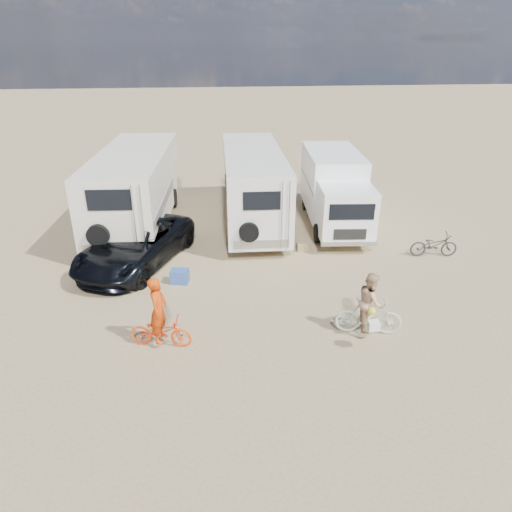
{
  "coord_description": "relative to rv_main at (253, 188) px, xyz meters",
  "views": [
    {
      "loc": [
        -1.89,
        -11.55,
        7.35
      ],
      "look_at": [
        -0.44,
        1.27,
        1.3
      ],
      "focal_mm": 32.73,
      "sensor_mm": 36.0,
      "label": 1
    }
  ],
  "objects": [
    {
      "name": "rv_main",
      "position": [
        0.0,
        0.0,
        0.0
      ],
      "size": [
        2.61,
        7.96,
        3.13
      ],
      "primitive_type": null,
      "rotation": [
        0.0,
        0.0,
        -0.03
      ],
      "color": "white",
      "rests_on": "ground"
    },
    {
      "name": "dark_suv",
      "position": [
        -4.57,
        -3.61,
        -0.83
      ],
      "size": [
        4.41,
        5.88,
        1.48
      ],
      "primitive_type": "imported",
      "rotation": [
        0.0,
        0.0,
        -0.42
      ],
      "color": "black",
      "rests_on": "ground"
    },
    {
      "name": "bike_woman",
      "position": [
        2.19,
        -8.74,
        -1.03
      ],
      "size": [
        1.86,
        0.88,
        1.08
      ],
      "primitive_type": "imported",
      "rotation": [
        0.0,
        0.0,
        1.36
      ],
      "color": "#B0B89F",
      "rests_on": "ground"
    },
    {
      "name": "ground",
      "position": [
        -0.15,
        -7.48,
        -1.57
      ],
      "size": [
        140.0,
        140.0,
        0.0
      ],
      "primitive_type": "plane",
      "color": "tan",
      "rests_on": "ground"
    },
    {
      "name": "cooler",
      "position": [
        -3.0,
        -5.22,
        -1.34
      ],
      "size": [
        0.64,
        0.52,
        0.46
      ],
      "primitive_type": "cube",
      "rotation": [
        0.0,
        0.0,
        -0.18
      ],
      "color": "#304D97",
      "rests_on": "ground"
    },
    {
      "name": "bike_parked",
      "position": [
        6.23,
        -4.19,
        -1.12
      ],
      "size": [
        1.77,
        0.78,
        0.9
      ],
      "primitive_type": "imported",
      "rotation": [
        0.0,
        0.0,
        1.47
      ],
      "color": "#252725",
      "rests_on": "ground"
    },
    {
      "name": "rv_left",
      "position": [
        -4.92,
        0.15,
        0.02
      ],
      "size": [
        3.22,
        8.34,
        3.17
      ],
      "primitive_type": null,
      "rotation": [
        0.0,
        0.0,
        -0.07
      ],
      "color": "beige",
      "rests_on": "ground"
    },
    {
      "name": "crate",
      "position": [
        1.54,
        -3.12,
        -1.41
      ],
      "size": [
        0.42,
        0.42,
        0.32
      ],
      "primitive_type": "cube",
      "rotation": [
        0.0,
        0.0,
        -0.05
      ],
      "color": "olive",
      "rests_on": "ground"
    },
    {
      "name": "rider_woman",
      "position": [
        2.19,
        -8.74,
        -0.74
      ],
      "size": [
        0.78,
        0.92,
        1.65
      ],
      "primitive_type": "imported",
      "rotation": [
        0.0,
        0.0,
        1.36
      ],
      "color": "tan",
      "rests_on": "ground"
    },
    {
      "name": "box_truck",
      "position": [
        3.41,
        -0.59,
        -0.09
      ],
      "size": [
        2.73,
        6.63,
        2.96
      ],
      "primitive_type": null,
      "rotation": [
        0.0,
        0.0,
        -0.09
      ],
      "color": "white",
      "rests_on": "ground"
    },
    {
      "name": "bike_man",
      "position": [
        -3.36,
        -8.67,
        -1.14
      ],
      "size": [
        1.71,
        0.91,
        0.86
      ],
      "primitive_type": "imported",
      "rotation": [
        0.0,
        0.0,
        1.35
      ],
      "color": "#EE3A0A",
      "rests_on": "ground"
    },
    {
      "name": "rider_man",
      "position": [
        -3.36,
        -8.67,
        -0.67
      ],
      "size": [
        0.57,
        0.74,
        1.8
      ],
      "primitive_type": "imported",
      "rotation": [
        0.0,
        0.0,
        1.35
      ],
      "color": "#C43908",
      "rests_on": "ground"
    }
  ]
}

